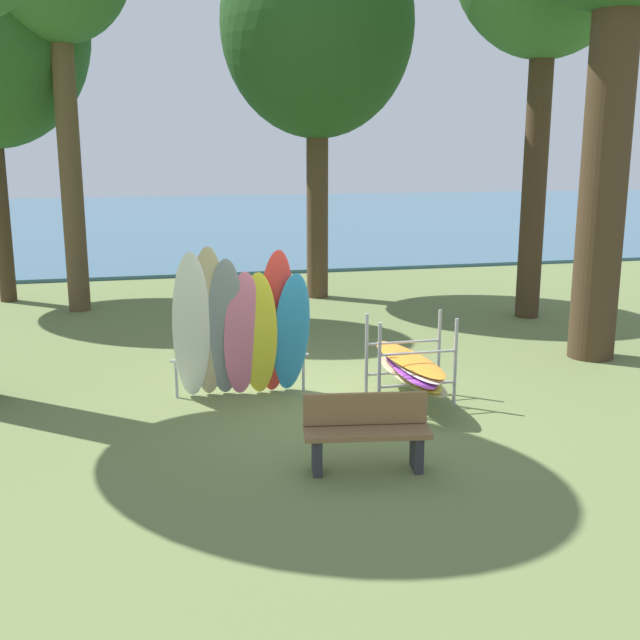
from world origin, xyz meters
The scene contains 6 objects.
ground_plane centered at (0.00, 0.00, 0.00)m, with size 80.00×80.00×0.00m, color olive.
lake_water centered at (0.00, 29.29, 0.05)m, with size 80.00×36.00×0.10m, color #38607A.
tree_far_right_back centered at (1.80, 7.71, 6.19)m, with size 4.37×4.37×8.75m.
leaning_board_pile centered at (-1.03, 0.37, 1.03)m, with size 2.01×0.85×2.28m.
board_storage_rack centered at (1.28, -0.28, 0.52)m, with size 1.15×2.13×1.25m.
park_bench centered at (0.00, -2.36, 0.45)m, with size 1.45×0.62×0.85m.
Camera 1 is at (-2.38, -10.10, 3.53)m, focal length 43.20 mm.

